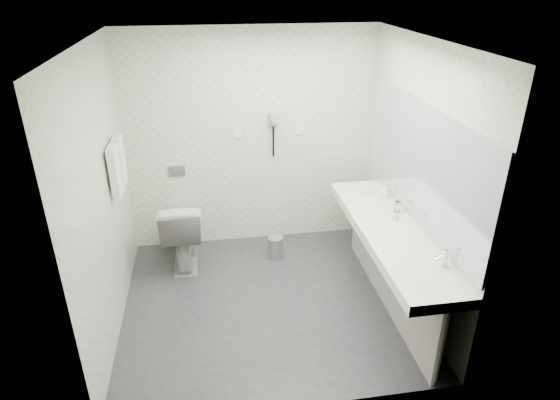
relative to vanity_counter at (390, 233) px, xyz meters
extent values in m
plane|color=#2C2D32|center=(-1.12, 0.20, -0.80)|extent=(2.80, 2.80, 0.00)
plane|color=silver|center=(-1.12, 0.20, 1.70)|extent=(2.80, 2.80, 0.00)
plane|color=beige|center=(-1.12, 1.50, 0.45)|extent=(2.80, 0.00, 2.80)
plane|color=beige|center=(-1.12, -1.10, 0.45)|extent=(2.80, 0.00, 2.80)
plane|color=beige|center=(-2.52, 0.20, 0.45)|extent=(0.00, 2.60, 2.60)
plane|color=beige|center=(0.27, 0.20, 0.45)|extent=(0.00, 2.60, 2.60)
cube|color=silver|center=(0.00, 0.00, 0.00)|extent=(0.55, 2.20, 0.10)
cube|color=#9A9892|center=(0.02, 0.00, -0.42)|extent=(0.03, 2.15, 0.75)
cylinder|color=silver|center=(0.05, -1.04, -0.42)|extent=(0.06, 0.06, 0.75)
cylinder|color=silver|center=(0.05, 1.04, -0.42)|extent=(0.06, 0.06, 0.75)
cube|color=#B2BCC6|center=(0.26, 0.00, 0.65)|extent=(0.02, 2.20, 1.05)
ellipsoid|color=white|center=(0.00, -0.65, 0.04)|extent=(0.40, 0.31, 0.05)
ellipsoid|color=white|center=(0.00, 0.65, 0.04)|extent=(0.40, 0.31, 0.05)
cylinder|color=silver|center=(0.19, -0.65, 0.12)|extent=(0.04, 0.04, 0.15)
cylinder|color=silver|center=(0.19, 0.65, 0.12)|extent=(0.04, 0.04, 0.15)
imported|color=beige|center=(0.11, 0.15, 0.10)|extent=(0.06, 0.06, 0.10)
cylinder|color=silver|center=(0.18, 0.32, 0.10)|extent=(0.07, 0.07, 0.11)
imported|color=white|center=(-1.95, 1.07, -0.40)|extent=(0.45, 0.79, 0.80)
cube|color=#B2B5BA|center=(-1.98, 1.49, 0.15)|extent=(0.18, 0.02, 0.12)
cylinder|color=#B2B5BA|center=(-0.92, 1.00, -0.68)|extent=(0.23, 0.23, 0.25)
cylinder|color=#B2B5BA|center=(-0.92, 1.00, -0.55)|extent=(0.18, 0.18, 0.02)
cylinder|color=silver|center=(-2.47, 0.75, 0.75)|extent=(0.02, 0.62, 0.02)
cube|color=silver|center=(-2.46, 0.61, 0.53)|extent=(0.07, 0.24, 0.48)
cube|color=silver|center=(-2.46, 0.89, 0.53)|extent=(0.07, 0.24, 0.48)
cube|color=gray|center=(-0.88, 1.47, 0.70)|extent=(0.10, 0.04, 0.14)
cylinder|color=gray|center=(-0.88, 1.40, 0.73)|extent=(0.08, 0.14, 0.08)
cylinder|color=black|center=(-0.88, 1.46, 0.45)|extent=(0.02, 0.02, 0.35)
cube|color=white|center=(-1.27, 1.49, 0.55)|extent=(0.09, 0.02, 0.09)
cube|color=white|center=(-0.57, 1.49, 0.55)|extent=(0.09, 0.02, 0.09)
camera|label=1|loc=(-1.61, -3.61, 2.19)|focal=30.49mm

